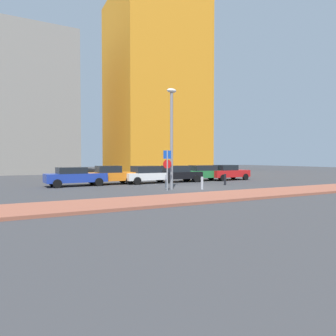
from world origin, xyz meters
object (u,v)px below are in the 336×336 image
parked_car_blue (75,176)px  traffic_bollard_far (202,183)px  parked_car_green (203,173)px  traffic_bollard_mid (166,182)px  parked_car_orange (110,175)px  parked_car_white (148,174)px  street_lamp (172,130)px  parked_car_black (178,173)px  traffic_bollard_near (225,179)px  parked_car_red (228,172)px  parking_sign_post (167,165)px  parking_meter (170,175)px

parked_car_blue → traffic_bollard_far: size_ratio=5.35×
parked_car_green → traffic_bollard_far: size_ratio=5.02×
traffic_bollard_mid → traffic_bollard_far: traffic_bollard_mid is taller
parked_car_orange → parked_car_white: bearing=-7.3°
parked_car_green → street_lamp: (-6.57, -5.84, 3.31)m
parked_car_orange → parked_car_green: bearing=-0.5°
parked_car_black → traffic_bollard_far: (-1.62, -6.38, -0.35)m
parked_car_white → traffic_bollard_near: bearing=-42.2°
parked_car_red → street_lamp: street_lamp is taller
parked_car_orange → parked_car_black: parked_car_orange is taller
parked_car_white → parking_sign_post: (-1.21, -6.03, 0.91)m
parked_car_blue → parked_car_orange: 2.89m
parked_car_black → street_lamp: street_lamp is taller
parked_car_blue → parking_meter: size_ratio=3.17×
parked_car_white → parked_car_red: parked_car_red is taller
parked_car_orange → parking_sign_post: (2.03, -6.45, 0.91)m
parked_car_blue → parked_car_black: parked_car_black is taller
parking_meter → traffic_bollard_far: (1.26, -2.35, -0.51)m
traffic_bollard_near → parked_car_blue: bearing=157.3°
traffic_bollard_mid → parked_car_blue: bearing=137.0°
parked_car_orange → traffic_bollard_near: size_ratio=4.37×
parked_car_white → traffic_bollard_mid: (-0.72, -4.88, -0.29)m
traffic_bollard_far → parking_sign_post: bearing=171.4°
traffic_bollard_mid → traffic_bollard_far: size_ratio=1.14×
parked_car_orange → traffic_bollard_mid: (2.53, -5.30, -0.30)m
parked_car_blue → street_lamp: 8.58m
parked_car_blue → parked_car_orange: bearing=5.0°
parking_sign_post → traffic_bollard_near: 6.42m
traffic_bollard_near → parked_car_green: bearing=77.2°
traffic_bollard_near → parked_car_orange: bearing=149.2°
parked_car_blue → parking_sign_post: 7.96m
parked_car_black → parked_car_red: (5.69, -0.04, -0.01)m
traffic_bollard_near → traffic_bollard_far: 4.08m
traffic_bollard_far → parked_car_white: bearing=101.6°
parked_car_blue → parked_car_white: parked_car_white is taller
parked_car_blue → parked_car_black: bearing=-1.3°
street_lamp → parking_meter: bearing=65.3°
parked_car_orange → parking_sign_post: 6.82m
parked_car_white → parking_meter: 4.07m
parking_meter → traffic_bollard_far: 2.72m
traffic_bollard_near → traffic_bollard_far: (-3.56, -1.99, -0.01)m
parked_car_orange → traffic_bollard_near: 9.46m
parked_car_red → parking_meter: bearing=-155.0°
parked_car_white → parking_sign_post: bearing=-101.4°
parked_car_white → traffic_bollard_far: (1.32, -6.42, -0.35)m
parked_car_red → parked_car_green: bearing=171.1°
traffic_bollard_far → parked_car_red: bearing=41.0°
parked_car_blue → parked_car_black: size_ratio=1.11×
parked_car_black → parking_sign_post: size_ratio=1.55×
traffic_bollard_far → parked_car_orange: bearing=123.7°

